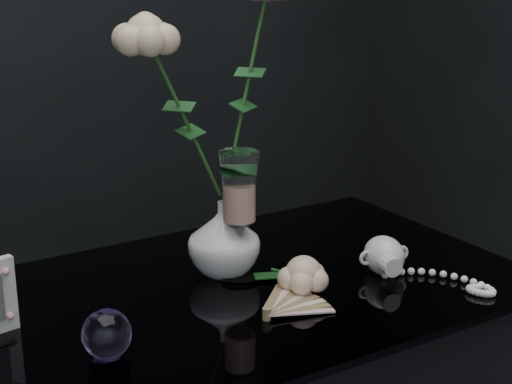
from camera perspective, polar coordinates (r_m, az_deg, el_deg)
vase at (r=1.33m, az=-2.34°, el=-3.36°), size 0.15×0.15×0.13m
wine_glass at (r=1.29m, az=-1.23°, el=-1.82°), size 0.09×0.09×0.22m
paperweight at (r=1.09m, az=-10.81°, el=-10.10°), size 0.08×0.08×0.07m
paper_fan at (r=1.18m, az=0.78°, el=-8.79°), size 0.23×0.19×0.02m
loose_rose at (r=1.26m, az=3.47°, el=-6.01°), size 0.17×0.21×0.06m
pearl_jar at (r=1.36m, az=9.31°, el=-4.45°), size 0.28×0.28×0.07m
roses at (r=1.25m, az=-3.03°, el=7.84°), size 0.30×0.11×0.43m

